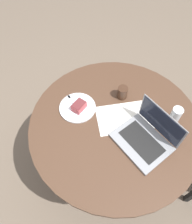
# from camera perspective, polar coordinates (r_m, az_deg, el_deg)

# --- Properties ---
(ground_plane) EXTENTS (12.00, 12.00, 0.00)m
(ground_plane) POSITION_cam_1_polar(r_m,az_deg,el_deg) (2.05, 3.54, -13.19)
(ground_plane) COLOR #6B5B4C
(dining_table) EXTENTS (1.10, 1.10, 0.72)m
(dining_table) POSITION_cam_1_polar(r_m,az_deg,el_deg) (1.52, 4.66, -5.66)
(dining_table) COLOR #4C3323
(dining_table) RESTS_ON ground_plane
(paper_document) EXTENTS (0.44, 0.31, 0.00)m
(paper_document) POSITION_cam_1_polar(r_m,az_deg,el_deg) (1.43, 8.21, -1.28)
(paper_document) COLOR white
(paper_document) RESTS_ON dining_table
(plate) EXTENTS (0.24, 0.24, 0.01)m
(plate) POSITION_cam_1_polar(r_m,az_deg,el_deg) (1.45, -4.86, 1.16)
(plate) COLOR silver
(plate) RESTS_ON dining_table
(cake_slice) EXTENTS (0.10, 0.11, 0.05)m
(cake_slice) POSITION_cam_1_polar(r_m,az_deg,el_deg) (1.42, -4.48, 1.55)
(cake_slice) COLOR #B74C51
(cake_slice) RESTS_ON plate
(fork) EXTENTS (0.12, 0.15, 0.00)m
(fork) POSITION_cam_1_polar(r_m,az_deg,el_deg) (1.47, -6.06, 2.56)
(fork) COLOR silver
(fork) RESTS_ON plate
(coffee_glass) EXTENTS (0.07, 0.07, 0.09)m
(coffee_glass) POSITION_cam_1_polar(r_m,az_deg,el_deg) (1.48, 6.92, 5.07)
(coffee_glass) COLOR #3D2619
(coffee_glass) RESTS_ON dining_table
(water_glass) EXTENTS (0.06, 0.06, 0.12)m
(water_glass) POSITION_cam_1_polar(r_m,az_deg,el_deg) (1.44, 20.05, -0.81)
(water_glass) COLOR silver
(water_glass) RESTS_ON dining_table
(laptop) EXTENTS (0.40, 0.41, 0.22)m
(laptop) POSITION_cam_1_polar(r_m,az_deg,el_deg) (1.34, 12.91, -6.47)
(laptop) COLOR gray
(laptop) RESTS_ON dining_table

